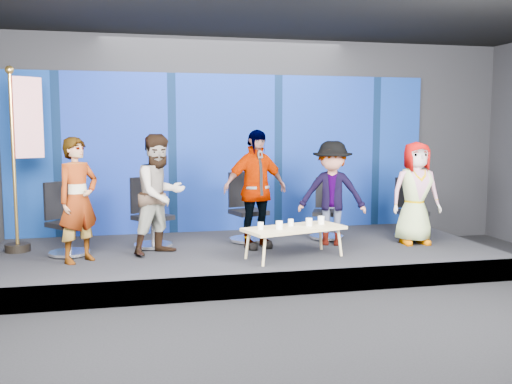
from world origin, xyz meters
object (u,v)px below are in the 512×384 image
mug_d (309,222)px  flag_stand (23,154)px  panelist_a (78,200)px  chair_d (327,219)px  mug_c (291,222)px  chair_e (410,218)px  chair_b (151,224)px  chair_c (247,219)px  panelist_e (416,193)px  panelist_d (332,193)px  mug_e (321,220)px  panelist_c (255,189)px  coffee_table (294,229)px  mug_a (261,226)px  panelist_b (160,194)px  mug_b (279,225)px  chair_a (66,231)px

mug_d → flag_stand: size_ratio=0.04×
panelist_a → flag_stand: (-0.78, 0.89, 0.55)m
chair_d → mug_d: chair_d is taller
mug_c → chair_e: bearing=21.2°
chair_b → chair_c: 1.45m
panelist_e → chair_d: bearing=153.2°
chair_c → panelist_d: bearing=-40.8°
mug_d → flag_stand: bearing=162.0°
mug_e → flag_stand: (-3.97, 1.13, 0.89)m
chair_e → mug_c: (-2.21, -0.86, 0.15)m
panelist_c → chair_e: size_ratio=1.81×
chair_b → coffee_table: bearing=-65.8°
mug_a → panelist_b: bearing=150.8°
mug_e → panelist_a: bearing=175.8°
panelist_c → mug_c: size_ratio=19.02×
chair_b → flag_stand: bearing=140.4°
panelist_c → mug_d: 0.98m
panelist_d → mug_a: panelist_d is taller
mug_c → mug_e: 0.45m
chair_b → chair_e: (4.02, -0.16, -0.02)m
mug_a → mug_b: (0.24, -0.05, 0.01)m
mug_a → chair_b: bearing=139.0°
panelist_d → flag_stand: flag_stand is taller
mug_a → panelist_d: bearing=30.9°
chair_a → mug_d: chair_a is taller
panelist_c → mug_e: size_ratio=15.63×
panelist_b → chair_e: (3.90, 0.33, -0.51)m
chair_b → chair_d: bearing=-33.1°
chair_b → mug_a: 1.80m
mug_c → panelist_c: bearing=119.2°
panelist_d → panelist_e: size_ratio=1.01×
chair_b → mug_a: size_ratio=11.21×
panelist_d → mug_b: bearing=-119.0°
chair_a → mug_b: bearing=-60.2°
chair_b → panelist_e: (3.85, -0.62, 0.43)m
panelist_c → panelist_b: bearing=168.3°
mug_a → mug_d: bearing=8.9°
mug_b → chair_e: bearing=23.8°
chair_b → chair_d: size_ratio=1.07×
mug_a → mug_b: bearing=-10.7°
mug_b → mug_c: bearing=44.2°
chair_d → mug_e: 1.14m
flag_stand → chair_d: bearing=-32.9°
chair_b → coffee_table: 2.14m
panelist_e → mug_a: panelist_e is taller
panelist_a → mug_c: panelist_a is taller
panelist_a → mug_d: bearing=-47.5°
chair_a → mug_e: size_ratio=9.13×
coffee_table → panelist_a: bearing=172.1°
chair_a → coffee_table: size_ratio=0.69×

